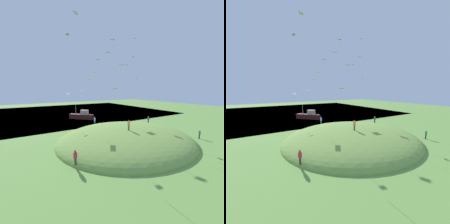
% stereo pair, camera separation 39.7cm
% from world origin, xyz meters
% --- Properties ---
extents(ground_plane, '(160.00, 160.00, 0.00)m').
position_xyz_m(ground_plane, '(0.00, 0.00, 0.00)').
color(ground_plane, '#6E9C44').
extents(lake_water, '(57.63, 80.00, 0.40)m').
position_xyz_m(lake_water, '(-31.76, 0.00, -0.20)').
color(lake_water, '#3D638F').
rests_on(lake_water, ground_plane).
extents(grass_hill, '(23.20, 24.93, 4.74)m').
position_xyz_m(grass_hill, '(9.29, 1.10, 0.00)').
color(grass_hill, '#799F44').
rests_on(grass_hill, ground_plane).
extents(boat_on_lake, '(7.05, 6.25, 4.55)m').
position_xyz_m(boat_on_lake, '(-14.07, 1.69, 0.98)').
color(boat_on_lake, '#441715').
rests_on(boat_on_lake, lake_water).
extents(person_with_child, '(0.56, 0.56, 1.69)m').
position_xyz_m(person_with_child, '(10.99, 0.26, 3.39)').
color(person_with_child, brown).
rests_on(person_with_child, grass_hill).
extents(person_walking_path, '(0.46, 0.46, 1.80)m').
position_xyz_m(person_walking_path, '(-1.06, -0.23, 2.18)').
color(person_walking_path, '#333A2C').
rests_on(person_walking_path, grass_hill).
extents(person_near_shore, '(0.52, 0.52, 1.64)m').
position_xyz_m(person_near_shore, '(16.27, 13.07, 1.04)').
color(person_near_shore, navy).
rests_on(person_near_shore, ground_plane).
extents(person_watching_kites, '(0.56, 0.56, 1.84)m').
position_xyz_m(person_watching_kites, '(13.94, -10.16, 1.50)').
color(person_watching_kites, '#383634').
rests_on(person_watching_kites, grass_hill).
extents(person_on_hilltop, '(0.50, 0.50, 1.66)m').
position_xyz_m(person_on_hilltop, '(5.27, 10.96, 2.23)').
color(person_on_hilltop, '#233448').
rests_on(person_on_hilltop, grass_hill).
extents(kite_0, '(0.86, 1.10, 1.31)m').
position_xyz_m(kite_0, '(-1.90, 5.41, 21.15)').
color(kite_0, white).
extents(kite_1, '(0.67, 0.73, 1.94)m').
position_xyz_m(kite_1, '(3.41, 7.41, 16.24)').
color(kite_1, white).
extents(kite_2, '(1.03, 0.89, 2.13)m').
position_xyz_m(kite_2, '(-1.10, -5.85, 19.86)').
color(kite_2, silver).
extents(kite_3, '(0.68, 0.74, 1.50)m').
position_xyz_m(kite_3, '(8.22, 3.65, 18.23)').
color(kite_3, white).
extents(kite_4, '(0.49, 0.71, 1.68)m').
position_xyz_m(kite_4, '(-1.38, -6.09, 8.15)').
color(kite_4, silver).
extents(kite_5, '(1.09, 0.88, 1.28)m').
position_xyz_m(kite_5, '(-1.54, 0.98, 15.97)').
color(kite_5, silver).
extents(kite_6, '(1.34, 1.30, 1.19)m').
position_xyz_m(kite_6, '(5.74, 2.45, 13.94)').
color(kite_6, white).
extents(kite_7, '(1.11, 0.99, 2.20)m').
position_xyz_m(kite_7, '(8.63, -7.56, 19.54)').
color(kite_7, white).
extents(kite_8, '(1.39, 1.43, 1.69)m').
position_xyz_m(kite_8, '(-3.15, 4.96, 18.35)').
color(kite_8, white).
extents(kite_9, '(0.70, 0.53, 1.18)m').
position_xyz_m(kite_9, '(4.19, 7.65, 11.63)').
color(kite_9, white).
extents(kite_10, '(0.52, 0.67, 1.54)m').
position_xyz_m(kite_10, '(4.74, -4.01, 10.89)').
color(kite_10, white).
extents(kite_11, '(1.09, 1.13, 1.42)m').
position_xyz_m(kite_11, '(5.92, 6.44, 8.41)').
color(kite_11, white).
extents(kite_12, '(0.77, 1.11, 2.30)m').
position_xyz_m(kite_12, '(2.81, 2.93, 9.28)').
color(kite_12, silver).
extents(kite_13, '(0.69, 0.88, 2.16)m').
position_xyz_m(kite_13, '(8.32, -4.94, 11.73)').
color(kite_13, white).
extents(kite_14, '(1.00, 0.89, 1.85)m').
position_xyz_m(kite_14, '(2.10, 6.57, 14.78)').
color(kite_14, white).
extents(kite_15, '(1.25, 1.22, 1.42)m').
position_xyz_m(kite_15, '(3.38, -4.91, 9.01)').
color(kite_15, white).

